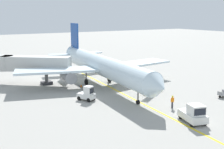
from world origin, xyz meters
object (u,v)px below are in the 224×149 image
object	(u,v)px
baggage_tug_near_wing	(87,94)
belt_loader_forward_hold	(153,87)
ground_crew_marshaller	(172,101)
airliner	(101,66)
jet_bridge	(28,64)
safety_cone_nose_right	(132,78)
safety_cone_nose_left	(81,86)
pushback_tug	(194,114)

from	to	relation	value
baggage_tug_near_wing	belt_loader_forward_hold	size ratio (longest dim) A/B	0.54
baggage_tug_near_wing	ground_crew_marshaller	size ratio (longest dim) A/B	1.60
belt_loader_forward_hold	ground_crew_marshaller	xyz separation A→B (m)	(-2.85, -7.51, 0.13)
airliner	jet_bridge	distance (m)	12.69
ground_crew_marshaller	safety_cone_nose_right	distance (m)	17.74
jet_bridge	ground_crew_marshaller	distance (m)	26.20
belt_loader_forward_hold	safety_cone_nose_right	size ratio (longest dim) A/B	11.46
baggage_tug_near_wing	belt_loader_forward_hold	bearing A→B (deg)	-7.27
baggage_tug_near_wing	ground_crew_marshaller	xyz separation A→B (m)	(7.79, -8.87, -0.02)
safety_cone_nose_left	safety_cone_nose_right	xyz separation A→B (m)	(10.67, 0.43, 0.00)
jet_bridge	baggage_tug_near_wing	bearing A→B (deg)	-74.11
pushback_tug	safety_cone_nose_left	bearing A→B (deg)	99.53
jet_bridge	baggage_tug_near_wing	distance (m)	15.14
belt_loader_forward_hold	pushback_tug	bearing A→B (deg)	-109.16
ground_crew_marshaller	safety_cone_nose_right	size ratio (longest dim) A/B	3.86
safety_cone_nose_left	pushback_tug	bearing A→B (deg)	-80.47
pushback_tug	safety_cone_nose_right	world-z (taller)	pushback_tug
safety_cone_nose_left	baggage_tug_near_wing	bearing A→B (deg)	-109.31
airliner	safety_cone_nose_left	distance (m)	4.80
airliner	baggage_tug_near_wing	xyz separation A→B (m)	(-6.15, -6.84, -2.49)
belt_loader_forward_hold	safety_cone_nose_right	xyz separation A→B (m)	(2.68, 9.33, -0.56)
baggage_tug_near_wing	ground_crew_marshaller	distance (m)	11.81
pushback_tug	belt_loader_forward_hold	xyz separation A→B (m)	(4.38, 12.62, -0.22)
jet_bridge	safety_cone_nose_left	xyz separation A→B (m)	(6.73, -6.79, -3.32)
belt_loader_forward_hold	safety_cone_nose_left	xyz separation A→B (m)	(-8.00, 8.90, -0.56)
safety_cone_nose_left	safety_cone_nose_right	world-z (taller)	same
jet_bridge	belt_loader_forward_hold	bearing A→B (deg)	-46.83
baggage_tug_near_wing	airliner	bearing A→B (deg)	48.04
jet_bridge	airliner	bearing A→B (deg)	-36.21
ground_crew_marshaller	pushback_tug	bearing A→B (deg)	-106.73
jet_bridge	ground_crew_marshaller	xyz separation A→B (m)	(11.87, -23.21, -2.63)
pushback_tug	baggage_tug_near_wing	distance (m)	15.31
baggage_tug_near_wing	pushback_tug	bearing A→B (deg)	-65.88
pushback_tug	ground_crew_marshaller	distance (m)	5.33
jet_bridge	baggage_tug_near_wing	size ratio (longest dim) A/B	4.25
airliner	pushback_tug	world-z (taller)	airliner
jet_bridge	belt_loader_forward_hold	world-z (taller)	jet_bridge
baggage_tug_near_wing	safety_cone_nose_right	size ratio (longest dim) A/B	6.20
airliner	safety_cone_nose_right	size ratio (longest dim) A/B	80.33
baggage_tug_near_wing	ground_crew_marshaller	bearing A→B (deg)	-48.71
pushback_tug	safety_cone_nose_left	size ratio (longest dim) A/B	9.05
safety_cone_nose_right	safety_cone_nose_left	bearing A→B (deg)	-177.72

